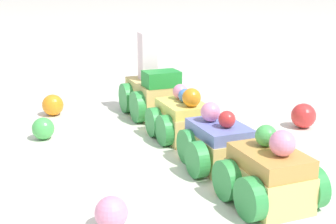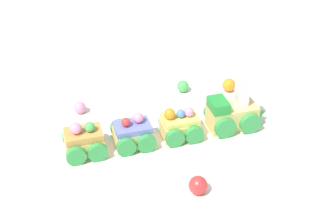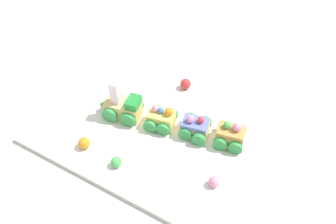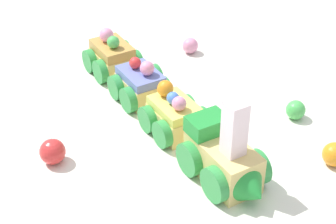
# 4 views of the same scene
# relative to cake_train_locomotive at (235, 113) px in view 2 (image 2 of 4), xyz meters

# --- Properties ---
(ground_plane) EXTENTS (10.00, 10.00, 0.00)m
(ground_plane) POSITION_rel_cake_train_locomotive_xyz_m (-0.13, -0.01, -0.04)
(ground_plane) COLOR beige
(display_board) EXTENTS (0.62, 0.41, 0.01)m
(display_board) POSITION_rel_cake_train_locomotive_xyz_m (-0.13, -0.01, -0.03)
(display_board) COLOR white
(display_board) RESTS_ON ground_plane
(cake_train_locomotive) EXTENTS (0.12, 0.08, 0.11)m
(cake_train_locomotive) POSITION_rel_cake_train_locomotive_xyz_m (0.00, 0.00, 0.00)
(cake_train_locomotive) COLOR #E5C675
(cake_train_locomotive) RESTS_ON display_board
(cake_car_lemon) EXTENTS (0.08, 0.08, 0.06)m
(cake_car_lemon) POSITION_rel_cake_train_locomotive_xyz_m (-0.11, -0.02, -0.01)
(cake_car_lemon) COLOR #E5C675
(cake_car_lemon) RESTS_ON display_board
(cake_car_blueberry) EXTENTS (0.08, 0.08, 0.06)m
(cake_car_blueberry) POSITION_rel_cake_train_locomotive_xyz_m (-0.19, -0.04, -0.01)
(cake_car_blueberry) COLOR #E5C675
(cake_car_blueberry) RESTS_ON display_board
(cake_car_caramel) EXTENTS (0.08, 0.08, 0.07)m
(cake_car_caramel) POSITION_rel_cake_train_locomotive_xyz_m (-0.28, -0.05, -0.01)
(cake_car_caramel) COLOR #E5C675
(cake_car_caramel) RESTS_ON display_board
(gumball_orange) EXTENTS (0.03, 0.03, 0.03)m
(gumball_orange) POSITION_rel_cake_train_locomotive_xyz_m (0.02, 0.13, -0.01)
(gumball_orange) COLOR orange
(gumball_orange) RESTS_ON display_board
(gumball_green) EXTENTS (0.03, 0.03, 0.03)m
(gumball_green) POSITION_rel_cake_train_locomotive_xyz_m (-0.08, 0.14, -0.02)
(gumball_green) COLOR #4CBC56
(gumball_green) RESTS_ON display_board
(gumball_pink) EXTENTS (0.02, 0.02, 0.02)m
(gumball_pink) POSITION_rel_cake_train_locomotive_xyz_m (-0.29, 0.08, -0.02)
(gumball_pink) COLOR pink
(gumball_pink) RESTS_ON display_board
(gumball_red) EXTENTS (0.03, 0.03, 0.03)m
(gumball_red) POSITION_rel_cake_train_locomotive_xyz_m (-0.10, -0.17, -0.01)
(gumball_red) COLOR red
(gumball_red) RESTS_ON display_board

